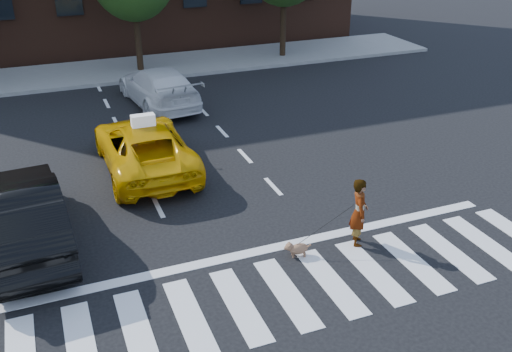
{
  "coord_description": "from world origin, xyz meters",
  "views": [
    {
      "loc": [
        -3.97,
        -8.33,
        7.13
      ],
      "look_at": [
        0.57,
        3.1,
        1.1
      ],
      "focal_mm": 40.0,
      "sensor_mm": 36.0,
      "label": 1
    }
  ],
  "objects_px": {
    "dog": "(297,248)",
    "woman": "(359,212)",
    "taxi": "(144,146)",
    "black_sedan": "(21,214)",
    "white_suv": "(159,86)"
  },
  "relations": [
    {
      "from": "dog",
      "to": "woman",
      "type": "bearing_deg",
      "value": 17.53
    },
    {
      "from": "dog",
      "to": "taxi",
      "type": "bearing_deg",
      "value": 128.68
    },
    {
      "from": "black_sedan",
      "to": "dog",
      "type": "height_order",
      "value": "black_sedan"
    },
    {
      "from": "taxi",
      "to": "dog",
      "type": "height_order",
      "value": "taxi"
    },
    {
      "from": "dog",
      "to": "white_suv",
      "type": "bearing_deg",
      "value": 110.41
    },
    {
      "from": "taxi",
      "to": "woman",
      "type": "relative_size",
      "value": 3.14
    },
    {
      "from": "black_sedan",
      "to": "taxi",
      "type": "bearing_deg",
      "value": -141.71
    },
    {
      "from": "white_suv",
      "to": "dog",
      "type": "height_order",
      "value": "white_suv"
    },
    {
      "from": "black_sedan",
      "to": "white_suv",
      "type": "bearing_deg",
      "value": -124.38
    },
    {
      "from": "white_suv",
      "to": "woman",
      "type": "distance_m",
      "value": 11.41
    },
    {
      "from": "black_sedan",
      "to": "woman",
      "type": "height_order",
      "value": "black_sedan"
    },
    {
      "from": "black_sedan",
      "to": "dog",
      "type": "relative_size",
      "value": 8.3
    },
    {
      "from": "taxi",
      "to": "black_sedan",
      "type": "bearing_deg",
      "value": 42.04
    },
    {
      "from": "taxi",
      "to": "white_suv",
      "type": "height_order",
      "value": "white_suv"
    },
    {
      "from": "taxi",
      "to": "dog",
      "type": "relative_size",
      "value": 8.57
    }
  ]
}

